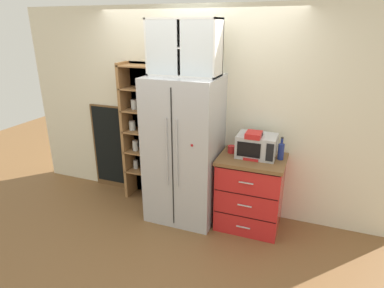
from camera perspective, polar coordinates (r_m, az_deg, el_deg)
The scene contains 11 objects.
ground_plane at distance 4.32m, azimuth -1.27°, elevation -12.12°, with size 10.68×10.68×0.00m, color brown.
wall_back_cream at distance 4.15m, azimuth 0.69°, elevation 5.80°, with size 4.98×0.10×2.55m, color silver.
refrigerator at distance 3.91m, azimuth -1.37°, elevation -1.04°, with size 0.83×0.72×1.78m.
pantry_shelf_column at distance 4.41m, azimuth -8.54°, elevation 2.16°, with size 0.54×0.31×1.88m.
counter_cabinet at distance 3.94m, azimuth 10.24°, elevation -8.30°, with size 0.76×0.62×0.89m.
microwave at distance 3.75m, azimuth 11.38°, elevation -0.30°, with size 0.44×0.33×0.26m.
coffee_maker at distance 3.70m, azimuth 10.83°, elevation -0.09°, with size 0.17×0.20×0.31m.
mug_red at distance 3.84m, azimuth 7.00°, elevation -0.93°, with size 0.12×0.09×0.09m.
bottle_cobalt at distance 3.73m, azimuth 15.51°, elevation -0.99°, with size 0.07×0.07×0.26m.
upper_cabinet at distance 3.69m, azimuth -1.25°, elevation 16.72°, with size 0.80×0.32×0.61m.
chalkboard_menu at distance 4.86m, azimuth -14.08°, elevation -0.56°, with size 0.60×0.04×1.25m.
Camera 1 is at (1.39, -3.37, 2.32)m, focal length 30.11 mm.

